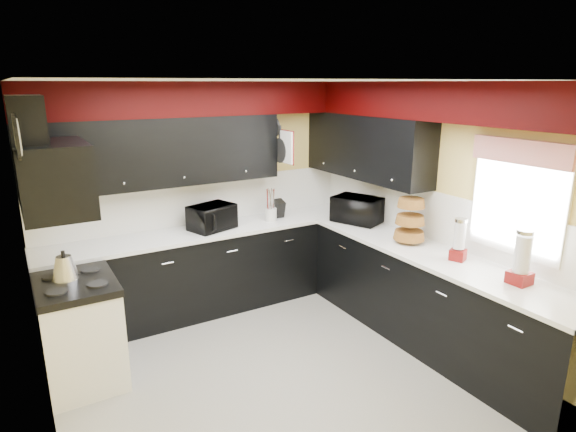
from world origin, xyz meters
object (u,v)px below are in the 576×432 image
object	(u,v)px
toaster_oven	(213,217)
kettle	(65,267)
utensil_crock	(271,215)
microwave	(358,210)
knife_block	(279,209)

from	to	relation	value
toaster_oven	kettle	bearing A→B (deg)	-176.24
utensil_crock	kettle	size ratio (longest dim) A/B	0.68
microwave	utensil_crock	world-z (taller)	microwave
microwave	knife_block	world-z (taller)	microwave
knife_block	kettle	bearing A→B (deg)	-162.00
utensil_crock	knife_block	distance (m)	0.18
toaster_oven	knife_block	bearing A→B (deg)	-14.52
toaster_oven	knife_block	size ratio (longest dim) A/B	2.23
toaster_oven	knife_block	world-z (taller)	toaster_oven
utensil_crock	kettle	bearing A→B (deg)	-165.22
toaster_oven	utensil_crock	distance (m)	0.71
toaster_oven	knife_block	distance (m)	0.86
utensil_crock	microwave	bearing A→B (deg)	-33.76
toaster_oven	utensil_crock	size ratio (longest dim) A/B	3.16
kettle	toaster_oven	bearing A→B (deg)	21.83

